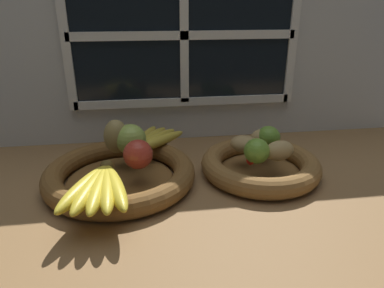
{
  "coord_description": "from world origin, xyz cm",
  "views": [
    {
      "loc": [
        -12.03,
        -72.54,
        39.68
      ],
      "look_at": [
        -1.5,
        1.4,
        8.97
      ],
      "focal_mm": 32.47,
      "sensor_mm": 36.0,
      "label": 1
    }
  ],
  "objects_px": {
    "apple_red_right": "(138,154)",
    "potato_back": "(264,139)",
    "fruit_bowl_left": "(120,174)",
    "banana_bunch_front": "(100,187)",
    "lime_far": "(268,138)",
    "pear_brown": "(116,137)",
    "banana_bunch_back": "(152,140)",
    "potato_small": "(279,151)",
    "lime_near": "(257,151)",
    "chili_pepper": "(267,154)",
    "fruit_bowl_right": "(260,165)",
    "apple_green_back": "(131,139)",
    "potato_oblong": "(244,144)"
  },
  "relations": [
    {
      "from": "fruit_bowl_right",
      "to": "apple_red_right",
      "type": "distance_m",
      "value": 0.3
    },
    {
      "from": "fruit_bowl_left",
      "to": "banana_bunch_front",
      "type": "distance_m",
      "value": 0.14
    },
    {
      "from": "lime_near",
      "to": "chili_pepper",
      "type": "bearing_deg",
      "value": 31.45
    },
    {
      "from": "fruit_bowl_left",
      "to": "potato_small",
      "type": "distance_m",
      "value": 0.38
    },
    {
      "from": "banana_bunch_front",
      "to": "lime_near",
      "type": "bearing_deg",
      "value": 15.64
    },
    {
      "from": "banana_bunch_front",
      "to": "potato_back",
      "type": "height_order",
      "value": "potato_back"
    },
    {
      "from": "fruit_bowl_left",
      "to": "lime_far",
      "type": "xyz_separation_m",
      "value": [
        0.37,
        0.04,
        0.06
      ]
    },
    {
      "from": "potato_oblong",
      "to": "lime_near",
      "type": "height_order",
      "value": "lime_near"
    },
    {
      "from": "fruit_bowl_left",
      "to": "banana_bunch_back",
      "type": "bearing_deg",
      "value": 53.92
    },
    {
      "from": "banana_bunch_back",
      "to": "potato_back",
      "type": "distance_m",
      "value": 0.29
    },
    {
      "from": "apple_green_back",
      "to": "lime_far",
      "type": "distance_m",
      "value": 0.34
    },
    {
      "from": "pear_brown",
      "to": "lime_far",
      "type": "height_order",
      "value": "pear_brown"
    },
    {
      "from": "apple_red_right",
      "to": "banana_bunch_back",
      "type": "relative_size",
      "value": 0.36
    },
    {
      "from": "pear_brown",
      "to": "apple_red_right",
      "type": "bearing_deg",
      "value": -60.67
    },
    {
      "from": "lime_far",
      "to": "fruit_bowl_left",
      "type": "bearing_deg",
      "value": -174.12
    },
    {
      "from": "chili_pepper",
      "to": "potato_small",
      "type": "bearing_deg",
      "value": -65.12
    },
    {
      "from": "banana_bunch_back",
      "to": "potato_small",
      "type": "relative_size",
      "value": 2.45
    },
    {
      "from": "potato_small",
      "to": "chili_pepper",
      "type": "xyz_separation_m",
      "value": [
        -0.02,
        0.01,
        -0.01
      ]
    },
    {
      "from": "apple_green_back",
      "to": "banana_bunch_back",
      "type": "distance_m",
      "value": 0.08
    },
    {
      "from": "fruit_bowl_left",
      "to": "potato_oblong",
      "type": "relative_size",
      "value": 4.96
    },
    {
      "from": "fruit_bowl_right",
      "to": "banana_bunch_back",
      "type": "distance_m",
      "value": 0.29
    },
    {
      "from": "apple_red_right",
      "to": "fruit_bowl_left",
      "type": "bearing_deg",
      "value": 149.73
    },
    {
      "from": "apple_red_right",
      "to": "apple_green_back",
      "type": "height_order",
      "value": "apple_green_back"
    },
    {
      "from": "fruit_bowl_left",
      "to": "potato_back",
      "type": "relative_size",
      "value": 5.36
    },
    {
      "from": "banana_bunch_front",
      "to": "potato_small",
      "type": "relative_size",
      "value": 2.71
    },
    {
      "from": "potato_small",
      "to": "lime_near",
      "type": "bearing_deg",
      "value": -173.33
    },
    {
      "from": "fruit_bowl_left",
      "to": "pear_brown",
      "type": "distance_m",
      "value": 0.1
    },
    {
      "from": "fruit_bowl_right",
      "to": "banana_bunch_front",
      "type": "bearing_deg",
      "value": -160.01
    },
    {
      "from": "pear_brown",
      "to": "banana_bunch_back",
      "type": "height_order",
      "value": "pear_brown"
    },
    {
      "from": "fruit_bowl_left",
      "to": "apple_red_right",
      "type": "relative_size",
      "value": 5.3
    },
    {
      "from": "apple_green_back",
      "to": "lime_far",
      "type": "height_order",
      "value": "apple_green_back"
    },
    {
      "from": "chili_pepper",
      "to": "banana_bunch_front",
      "type": "bearing_deg",
      "value": 165.17
    },
    {
      "from": "pear_brown",
      "to": "potato_back",
      "type": "distance_m",
      "value": 0.37
    },
    {
      "from": "apple_red_right",
      "to": "potato_back",
      "type": "relative_size",
      "value": 1.01
    },
    {
      "from": "potato_oblong",
      "to": "potato_small",
      "type": "bearing_deg",
      "value": -41.42
    },
    {
      "from": "potato_small",
      "to": "lime_near",
      "type": "xyz_separation_m",
      "value": [
        -0.06,
        -0.01,
        0.01
      ]
    },
    {
      "from": "banana_bunch_front",
      "to": "lime_far",
      "type": "distance_m",
      "value": 0.43
    },
    {
      "from": "fruit_bowl_left",
      "to": "lime_near",
      "type": "distance_m",
      "value": 0.32
    },
    {
      "from": "lime_near",
      "to": "potato_oblong",
      "type": "bearing_deg",
      "value": 98.65
    },
    {
      "from": "fruit_bowl_right",
      "to": "lime_far",
      "type": "height_order",
      "value": "lime_far"
    },
    {
      "from": "apple_red_right",
      "to": "potato_oblong",
      "type": "distance_m",
      "value": 0.27
    },
    {
      "from": "apple_green_back",
      "to": "fruit_bowl_left",
      "type": "bearing_deg",
      "value": -116.32
    },
    {
      "from": "pear_brown",
      "to": "banana_bunch_front",
      "type": "bearing_deg",
      "value": -96.25
    },
    {
      "from": "potato_back",
      "to": "lime_near",
      "type": "relative_size",
      "value": 1.11
    },
    {
      "from": "apple_green_back",
      "to": "chili_pepper",
      "type": "distance_m",
      "value": 0.33
    },
    {
      "from": "apple_green_back",
      "to": "pear_brown",
      "type": "relative_size",
      "value": 0.88
    },
    {
      "from": "apple_green_back",
      "to": "potato_small",
      "type": "bearing_deg",
      "value": -14.29
    },
    {
      "from": "fruit_bowl_right",
      "to": "fruit_bowl_left",
      "type": "bearing_deg",
      "value": 180.0
    },
    {
      "from": "fruit_bowl_left",
      "to": "fruit_bowl_right",
      "type": "height_order",
      "value": "same"
    },
    {
      "from": "banana_bunch_front",
      "to": "lime_far",
      "type": "height_order",
      "value": "lime_far"
    }
  ]
}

